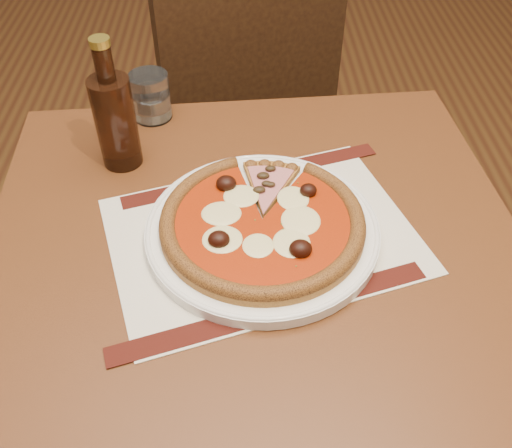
{
  "coord_description": "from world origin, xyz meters",
  "views": [
    {
      "loc": [
        0.45,
        -0.42,
        1.36
      ],
      "look_at": [
        0.46,
        0.17,
        0.78
      ],
      "focal_mm": 40.0,
      "sensor_mm": 36.0,
      "label": 1
    }
  ],
  "objects_px": {
    "chair_far": "(237,92)",
    "bottle": "(115,118)",
    "pizza": "(262,221)",
    "plate": "(262,230)",
    "water_glass": "(151,96)",
    "table": "(256,292)"
  },
  "relations": [
    {
      "from": "table",
      "to": "pizza",
      "type": "xyz_separation_m",
      "value": [
        0.01,
        0.03,
        0.13
      ]
    },
    {
      "from": "chair_far",
      "to": "plate",
      "type": "bearing_deg",
      "value": 71.32
    },
    {
      "from": "chair_far",
      "to": "bottle",
      "type": "xyz_separation_m",
      "value": [
        -0.19,
        -0.55,
        0.29
      ]
    },
    {
      "from": "table",
      "to": "chair_far",
      "type": "height_order",
      "value": "chair_far"
    },
    {
      "from": "table",
      "to": "bottle",
      "type": "xyz_separation_m",
      "value": [
        -0.22,
        0.21,
        0.19
      ]
    },
    {
      "from": "table",
      "to": "plate",
      "type": "relative_size",
      "value": 2.46
    },
    {
      "from": "pizza",
      "to": "bottle",
      "type": "xyz_separation_m",
      "value": [
        -0.23,
        0.19,
        0.06
      ]
    },
    {
      "from": "table",
      "to": "plate",
      "type": "height_order",
      "value": "plate"
    },
    {
      "from": "water_glass",
      "to": "bottle",
      "type": "height_order",
      "value": "bottle"
    },
    {
      "from": "table",
      "to": "pizza",
      "type": "height_order",
      "value": "pizza"
    },
    {
      "from": "pizza",
      "to": "water_glass",
      "type": "xyz_separation_m",
      "value": [
        -0.19,
        0.32,
        0.01
      ]
    },
    {
      "from": "table",
      "to": "chair_far",
      "type": "xyz_separation_m",
      "value": [
        -0.03,
        0.76,
        -0.1
      ]
    },
    {
      "from": "chair_far",
      "to": "pizza",
      "type": "relative_size",
      "value": 3.2
    },
    {
      "from": "pizza",
      "to": "plate",
      "type": "bearing_deg",
      "value": 80.75
    },
    {
      "from": "chair_far",
      "to": "pizza",
      "type": "bearing_deg",
      "value": 71.32
    },
    {
      "from": "plate",
      "to": "water_glass",
      "type": "xyz_separation_m",
      "value": [
        -0.19,
        0.32,
        0.03
      ]
    },
    {
      "from": "table",
      "to": "bottle",
      "type": "bearing_deg",
      "value": 136.12
    },
    {
      "from": "table",
      "to": "water_glass",
      "type": "bearing_deg",
      "value": 117.8
    },
    {
      "from": "plate",
      "to": "bottle",
      "type": "relative_size",
      "value": 1.54
    },
    {
      "from": "chair_far",
      "to": "bottle",
      "type": "bearing_deg",
      "value": 48.96
    },
    {
      "from": "water_glass",
      "to": "bottle",
      "type": "xyz_separation_m",
      "value": [
        -0.04,
        -0.14,
        0.04
      ]
    },
    {
      "from": "table",
      "to": "plate",
      "type": "distance_m",
      "value": 0.12
    }
  ]
}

